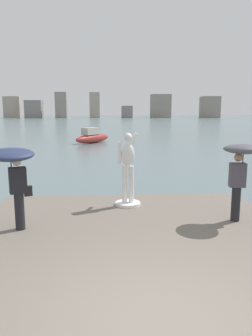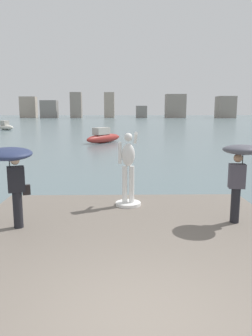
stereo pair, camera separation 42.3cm
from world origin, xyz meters
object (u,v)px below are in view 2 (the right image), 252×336
statue_white_figure (128,173)px  onlooker_left (11,164)px  onlooker_right (241,162)px  boat_near (5,126)px  boat_leftward (103,137)px

statue_white_figure → onlooker_left: 3.35m
statue_white_figure → onlooker_left: statue_white_figure is taller
onlooker_left → onlooker_right: (5.45, 0.27, -0.00)m
statue_white_figure → onlooker_right: 3.16m
boat_near → boat_leftward: 28.51m
statue_white_figure → boat_leftward: (-1.86, 22.99, -0.78)m
onlooker_right → statue_white_figure: bearing=150.3°
onlooker_right → boat_leftward: bearing=100.5°
statue_white_figure → boat_near: 49.44m
statue_white_figure → onlooker_left: size_ratio=1.11×
statue_white_figure → onlooker_right: size_ratio=1.10×
boat_near → statue_white_figure: bearing=-66.9°
boat_leftward → onlooker_right: bearing=-79.5°
boat_near → onlooker_left: bearing=-70.6°
onlooker_left → boat_leftward: 24.86m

